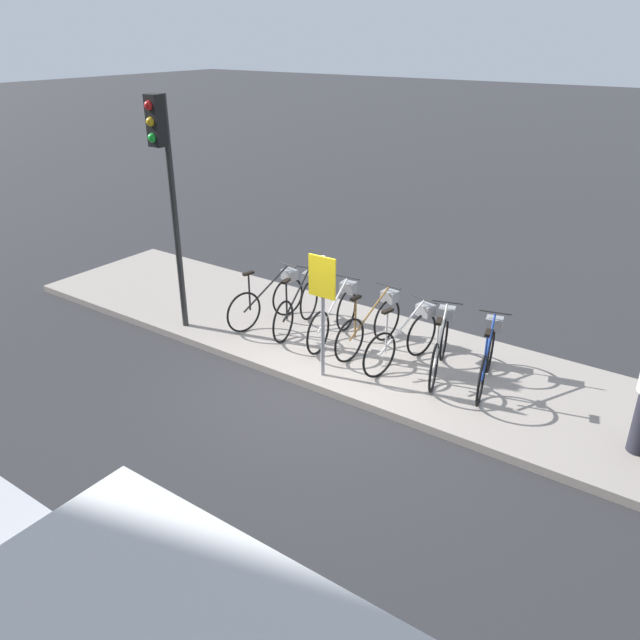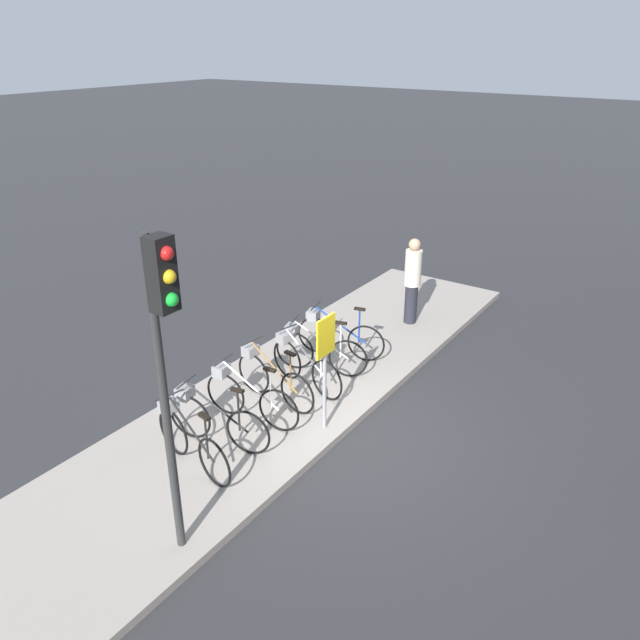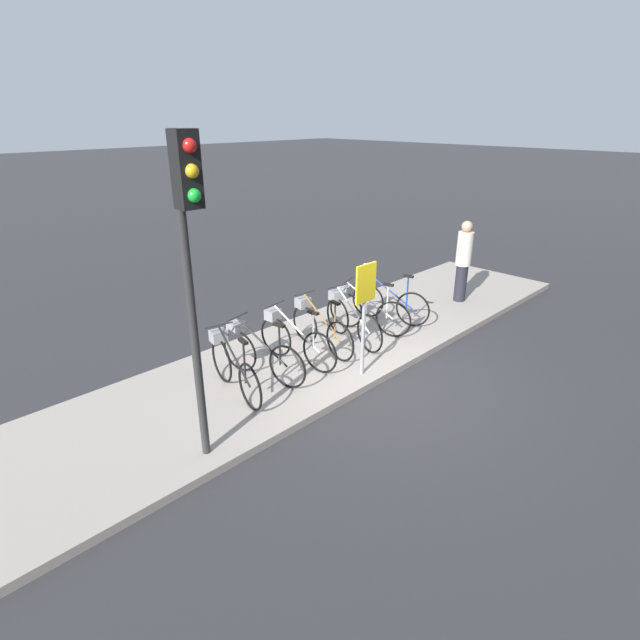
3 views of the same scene
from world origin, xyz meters
name	(u,v)px [view 2 (image 2 of 3)]	position (x,y,z in m)	size (l,w,h in m)	color
ground_plane	(345,437)	(0.00, 0.00, 0.00)	(120.00, 120.00, 0.00)	#2D2D30
sidewalk	(272,405)	(0.00, 1.42, 0.06)	(13.47, 2.85, 0.12)	#9E9389
parked_bicycle_0	(189,438)	(-1.93, 1.32, 0.57)	(0.50, 1.67, 1.04)	black
parked_bicycle_1	(213,417)	(-1.37, 1.40, 0.57)	(0.49, 1.67, 1.04)	black
parked_bicycle_2	(246,395)	(-0.62, 1.40, 0.57)	(0.46, 1.69, 1.04)	black
parked_bicycle_3	(271,376)	(0.04, 1.46, 0.57)	(0.46, 1.69, 1.04)	black
parked_bicycle_4	(303,362)	(0.71, 1.30, 0.57)	(0.52, 1.66, 1.04)	black
parked_bicycle_5	(316,349)	(1.24, 1.40, 0.57)	(0.62, 1.63, 1.04)	black
parked_bicycle_6	(336,334)	(1.95, 1.44, 0.57)	(0.56, 1.65, 1.04)	black
pedestrian	(412,279)	(4.08, 0.98, 1.08)	(0.34, 0.34, 1.81)	#23232D
traffic_light	(164,340)	(-3.05, 0.24, 2.84)	(0.24, 0.40, 3.81)	#2D2D2D
sign_post	(325,354)	(-0.12, 0.29, 1.39)	(0.44, 0.07, 1.86)	#99999E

